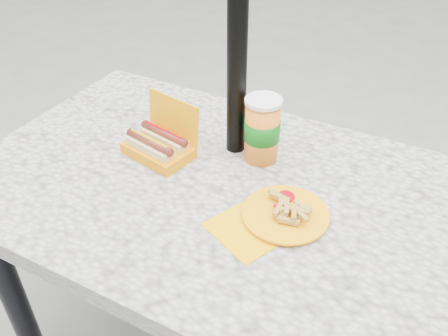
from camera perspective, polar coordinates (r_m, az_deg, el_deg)
The scene contains 5 objects.
picnic_table at distance 1.25m, azimuth -2.04°, elevation -5.33°, with size 1.20×0.80×0.75m.
umbrella_pole at distance 1.13m, azimuth 1.66°, elevation 17.22°, with size 0.05×0.05×2.20m, color black.
hotdog_box at distance 1.26m, azimuth -7.81°, elevation 2.84°, with size 0.20×0.16×0.14m.
fries_plate at distance 1.07m, azimuth 7.10°, elevation -5.51°, with size 0.25×0.27×0.04m.
soda_cup at distance 1.21m, azimuth 4.60°, elevation 4.62°, with size 0.09×0.09×0.18m.
Camera 1 is at (0.48, -0.80, 1.48)m, focal length 38.00 mm.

